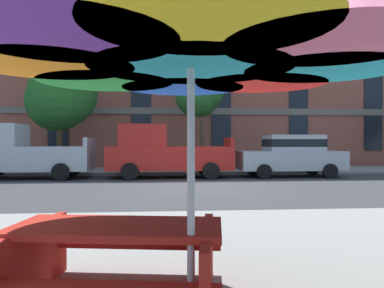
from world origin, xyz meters
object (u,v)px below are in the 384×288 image
Objects in this scene: pickup_silver at (21,153)px; picnic_table at (117,257)px; sedan_silver at (291,154)px; street_tree_left at (60,95)px; patio_umbrella at (191,40)px; street_tree_middle at (200,96)px; pickup_red at (164,153)px.

picnic_table is at bearing -66.92° from pickup_silver.
sedan_silver is 13.64m from picnic_table.
sedan_silver is at bearing 64.31° from picnic_table.
pickup_silver is 0.95× the size of street_tree_left.
sedan_silver is 1.29× the size of patio_umbrella.
street_tree_middle is at bearing 141.37° from sedan_silver.
pickup_silver is 1.00× the size of pickup_red.
sedan_silver is (11.15, -0.00, -0.08)m from pickup_silver.
patio_umbrella is (5.04, -15.52, -1.43)m from street_tree_left.
street_tree_left is 2.68× the size of picnic_table.
patio_umbrella is at bearing -71.99° from street_tree_left.
picnic_table is at bearing -92.43° from pickup_red.
street_tree_middle is 15.75m from patio_umbrella.
sedan_silver is 0.91× the size of street_tree_middle.
sedan_silver is (5.39, -0.00, -0.08)m from pickup_red.
pickup_red reaches higher than picnic_table.
street_tree_left is at bearing 106.37° from picnic_table.
street_tree_middle reaches higher than pickup_silver.
pickup_silver is 14.04m from patio_umbrella.
patio_umbrella reaches higher than pickup_red.
pickup_red is 12.76m from patio_umbrella.
patio_umbrella is (5.84, -12.70, 1.24)m from pickup_silver.
pickup_red is at bearing 180.00° from sedan_silver.
pickup_red is (5.76, 0.00, 0.00)m from pickup_silver.
pickup_silver is at bearing 180.00° from sedan_silver.
street_tree_middle is 1.43× the size of patio_umbrella.
pickup_red is 1.16× the size of sedan_silver.
sedan_silver is at bearing 67.34° from patio_umbrella.
picnic_table is (-2.30, -15.17, -3.28)m from street_tree_middle.
pickup_red is 6.30m from street_tree_left.
street_tree_middle is at bearing 20.94° from pickup_silver.
pickup_red is at bearing 90.39° from patio_umbrella.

